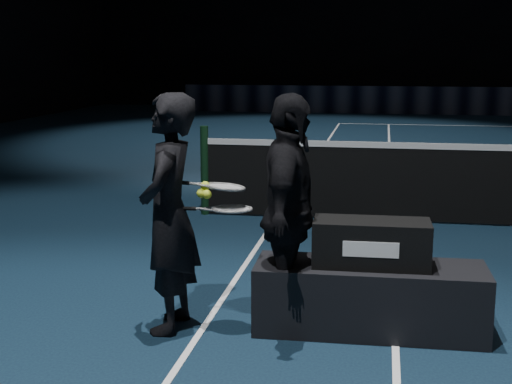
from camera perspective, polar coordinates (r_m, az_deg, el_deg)
net_post_left at (r=8.81m, az=-4.13°, el=1.73°), size 0.10×0.10×1.10m
player_bench at (r=5.24m, az=9.07°, el=-8.37°), size 1.65×0.59×0.49m
racket_bag at (r=5.12m, az=9.21°, el=-4.04°), size 0.83×0.37×0.33m
bag_signature at (r=4.95m, az=9.16°, el=-4.58°), size 0.38×0.01×0.11m
player_a at (r=5.09m, az=-6.98°, el=-1.74°), size 0.42×0.63×1.71m
player_b at (r=5.03m, az=2.63°, el=-1.84°), size 0.44×1.01×1.71m
racket_lower at (r=5.03m, az=-1.93°, el=-1.37°), size 0.70×0.31×0.03m
racket_upper at (r=5.05m, az=-2.47°, el=0.42°), size 0.71×0.35×0.10m
tennis_balls at (r=5.03m, az=-4.15°, el=0.05°), size 0.12×0.10×0.12m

